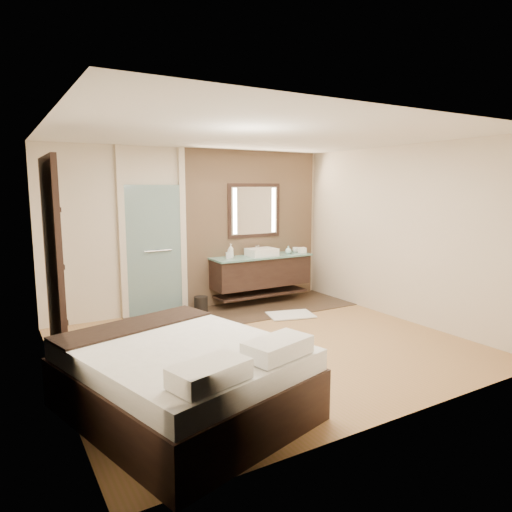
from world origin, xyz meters
TOP-DOWN VIEW (x-y plane):
  - floor at (0.00, 0.00)m, footprint 5.00×5.00m
  - tile_strip at (0.60, 1.60)m, footprint 3.80×1.30m
  - stone_wall at (1.10, 2.21)m, footprint 2.60×0.08m
  - vanity at (1.10, 1.92)m, footprint 1.85×0.55m
  - mirror_unit at (1.10, 2.16)m, footprint 1.06×0.04m
  - frosted_door at (-0.75, 2.20)m, footprint 1.10×0.12m
  - shoji_partition at (-2.43, 0.60)m, footprint 0.06×1.20m
  - bed at (-1.60, -1.16)m, footprint 2.18×2.48m
  - bath_mat at (1.08, 0.96)m, footprint 0.83×0.67m
  - waste_bin at (-0.10, 1.85)m, footprint 0.29×0.29m
  - tissue_box at (1.92, 1.81)m, footprint 0.14×0.14m
  - soap_bottle_a at (0.50, 1.92)m, footprint 0.10×0.10m
  - soap_bottle_b at (0.43, 1.89)m, footprint 0.09×0.09m
  - soap_bottle_c at (1.65, 1.87)m, footprint 0.13×0.13m
  - cup at (1.88, 1.96)m, footprint 0.12×0.12m

SIDE VIEW (x-z plane):
  - floor at x=0.00m, z-range 0.00..0.00m
  - tile_strip at x=0.60m, z-range 0.00..0.01m
  - bath_mat at x=1.08m, z-range 0.01..0.03m
  - waste_bin at x=-0.10m, z-range 0.00..0.28m
  - bed at x=-1.60m, z-range -0.07..0.74m
  - vanity at x=1.10m, z-range 0.14..1.02m
  - cup at x=1.88m, z-range 0.86..0.96m
  - tissue_box at x=1.92m, z-range 0.86..0.97m
  - soap_bottle_c at x=1.65m, z-range 0.86..1.01m
  - soap_bottle_b at x=0.43m, z-range 0.86..1.02m
  - soap_bottle_a at x=0.50m, z-range 0.86..1.11m
  - frosted_door at x=-0.75m, z-range -0.21..2.49m
  - shoji_partition at x=-2.43m, z-range 0.01..2.41m
  - stone_wall at x=1.10m, z-range 0.00..2.70m
  - mirror_unit at x=1.10m, z-range 1.17..2.13m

